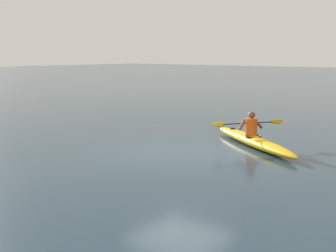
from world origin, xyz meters
TOP-DOWN VIEW (x-y plane):
  - ground_plane at (0.00, 0.00)m, footprint 160.00×160.00m
  - kayak at (-1.02, -2.25)m, footprint 4.24×3.06m
  - kayaker at (-0.91, -2.33)m, footprint 1.34×2.00m

SIDE VIEW (x-z plane):
  - ground_plane at x=0.00m, z-range 0.00..0.00m
  - kayak at x=-1.02m, z-range 0.00..0.32m
  - kayaker at x=-0.91m, z-range 0.26..0.98m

